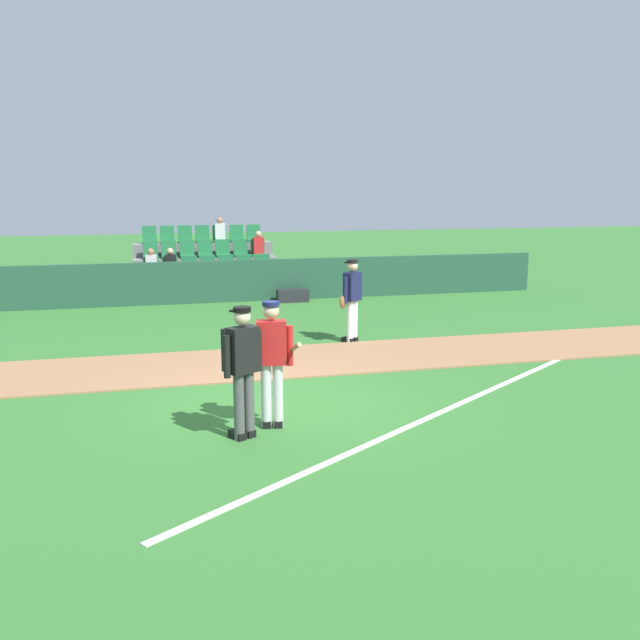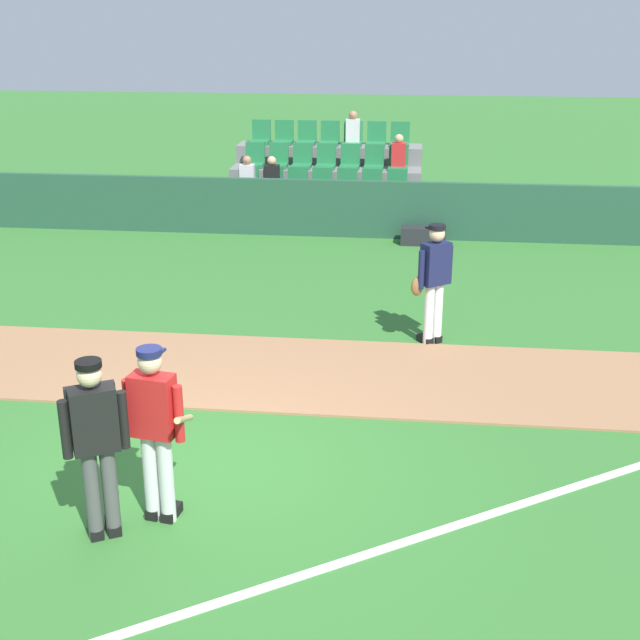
% 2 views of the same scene
% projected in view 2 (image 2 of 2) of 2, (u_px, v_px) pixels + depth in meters
% --- Properties ---
extents(ground_plane, '(80.00, 80.00, 0.00)m').
position_uv_depth(ground_plane, '(210.00, 467.00, 9.00)').
color(ground_plane, '#33702D').
extents(infield_dirt_path, '(28.00, 2.41, 0.03)m').
position_uv_depth(infield_dirt_path, '(254.00, 371.00, 11.33)').
color(infield_dirt_path, '#9E704C').
rests_on(infield_dirt_path, ground).
extents(foul_line_chalk, '(10.01, 6.79, 0.01)m').
position_uv_depth(foul_line_chalk, '(501.00, 511.00, 8.21)').
color(foul_line_chalk, white).
rests_on(foul_line_chalk, ground).
extents(dugout_fence, '(20.00, 0.16, 1.19)m').
position_uv_depth(dugout_fence, '(316.00, 208.00, 17.82)').
color(dugout_fence, '#234C38').
rests_on(dugout_fence, ground).
extents(stadium_bleachers, '(4.45, 2.95, 2.30)m').
position_uv_depth(stadium_bleachers, '(326.00, 189.00, 19.56)').
color(stadium_bleachers, slate).
rests_on(stadium_bleachers, ground).
extents(batter_red_jersey, '(0.64, 0.80, 1.76)m').
position_uv_depth(batter_red_jersey, '(156.00, 428.00, 7.77)').
color(batter_red_jersey, silver).
rests_on(batter_red_jersey, ground).
extents(umpire_home_plate, '(0.54, 0.45, 1.76)m').
position_uv_depth(umpire_home_plate, '(96.00, 439.00, 7.51)').
color(umpire_home_plate, '#4C4C4C').
rests_on(umpire_home_plate, ground).
extents(runner_navy_jersey, '(0.60, 0.47, 1.76)m').
position_uv_depth(runner_navy_jersey, '(434.00, 280.00, 11.97)').
color(runner_navy_jersey, white).
rests_on(runner_navy_jersey, ground).
extents(equipment_bag, '(0.90, 0.36, 0.36)m').
position_uv_depth(equipment_bag, '(423.00, 236.00, 17.31)').
color(equipment_bag, '#232328').
rests_on(equipment_bag, ground).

